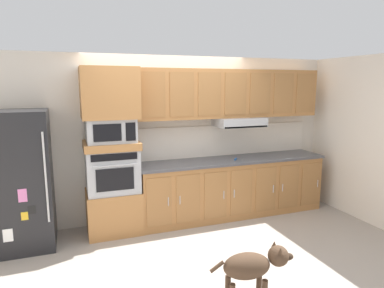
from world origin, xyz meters
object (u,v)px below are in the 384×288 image
object	(u,v)px
microwave	(111,130)
dog	(254,265)
built_in_oven	(112,170)
screwdriver	(236,159)
refrigerator	(20,180)

from	to	relation	value
microwave	dog	size ratio (longest dim) A/B	0.76
built_in_oven	microwave	world-z (taller)	microwave
microwave	screwdriver	world-z (taller)	microwave
built_in_oven	dog	xyz separation A→B (m)	(1.06, -2.06, -0.54)
built_in_oven	dog	size ratio (longest dim) A/B	0.83
microwave	screwdriver	xyz separation A→B (m)	(1.87, -0.11, -0.53)
screwdriver	dog	distance (m)	2.19
refrigerator	built_in_oven	bearing A→B (deg)	3.36
built_in_oven	microwave	xyz separation A→B (m)	(0.00, -0.00, 0.56)
refrigerator	dog	world-z (taller)	refrigerator
refrigerator	screwdriver	world-z (taller)	refrigerator
refrigerator	built_in_oven	distance (m)	1.16
built_in_oven	refrigerator	bearing A→B (deg)	-176.64
screwdriver	dog	size ratio (longest dim) A/B	0.20
built_in_oven	dog	distance (m)	2.38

